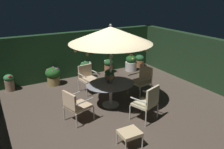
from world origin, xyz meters
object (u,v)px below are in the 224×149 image
(patio_chair_north, at_px, (88,77))
(potted_plant_front_corner, at_px, (86,70))
(patio_dining_table, at_px, (111,87))
(potted_plant_back_center, at_px, (9,82))
(ottoman_footrest, at_px, (130,133))
(potted_plant_left_far, at_px, (109,65))
(potted_plant_right_near, at_px, (53,75))
(potted_plant_left_near, at_px, (140,61))
(patio_umbrella, at_px, (111,35))
(patio_chair_southeast, at_px, (142,79))
(patio_chair_east, at_px, (148,101))
(centerpiece_planter, at_px, (110,74))
(potted_plant_back_right, at_px, (131,63))
(patio_chair_northeast, at_px, (75,104))

(patio_chair_north, xyz_separation_m, potted_plant_front_corner, (0.48, 1.28, -0.21))
(patio_dining_table, bearing_deg, potted_plant_back_center, 133.20)
(ottoman_footrest, relative_size, potted_plant_left_far, 0.82)
(potted_plant_right_near, distance_m, potted_plant_left_near, 4.27)
(patio_umbrella, height_order, patio_chair_southeast, patio_umbrella)
(potted_plant_front_corner, bearing_deg, potted_plant_right_near, -178.08)
(patio_chair_southeast, bearing_deg, ottoman_footrest, -132.14)
(patio_dining_table, relative_size, patio_chair_east, 1.48)
(patio_dining_table, bearing_deg, patio_chair_east, -71.69)
(potted_plant_left_far, relative_size, potted_plant_left_near, 1.09)
(potted_plant_right_near, bearing_deg, potted_plant_back_center, 171.83)
(patio_chair_north, bearing_deg, ottoman_footrest, -97.55)
(centerpiece_planter, distance_m, patio_chair_southeast, 1.40)
(potted_plant_back_right, height_order, potted_plant_back_center, potted_plant_back_right)
(ottoman_footrest, bearing_deg, patio_chair_east, 33.98)
(ottoman_footrest, xyz_separation_m, potted_plant_back_right, (3.09, 4.52, -0.01))
(patio_chair_east, distance_m, potted_plant_back_right, 4.33)
(patio_chair_northeast, height_order, potted_plant_front_corner, patio_chair_northeast)
(patio_umbrella, bearing_deg, potted_plant_right_near, 112.80)
(potted_plant_back_center, bearing_deg, centerpiece_planter, -45.51)
(potted_plant_left_near, bearing_deg, patio_chair_northeast, -144.45)
(patio_chair_east, bearing_deg, potted_plant_left_far, 75.97)
(centerpiece_planter, relative_size, potted_plant_left_near, 0.81)
(patio_umbrella, distance_m, ottoman_footrest, 2.83)
(patio_chair_north, height_order, ottoman_footrest, patio_chair_north)
(patio_chair_southeast, distance_m, potted_plant_back_right, 2.60)
(patio_chair_southeast, xyz_separation_m, potted_plant_front_corner, (-1.05, 2.44, -0.22))
(ottoman_footrest, bearing_deg, potted_plant_left_far, 66.56)
(potted_plant_right_near, bearing_deg, patio_chair_southeast, -44.57)
(patio_umbrella, relative_size, potted_plant_back_right, 3.68)
(patio_chair_north, xyz_separation_m, potted_plant_left_far, (1.63, 1.43, -0.24))
(patio_chair_east, xyz_separation_m, potted_plant_left_far, (1.02, 4.07, -0.27))
(ottoman_footrest, height_order, potted_plant_back_right, potted_plant_back_right)
(patio_chair_east, distance_m, potted_plant_left_near, 4.97)
(patio_chair_northeast, xyz_separation_m, potted_plant_right_near, (0.23, 2.95, -0.15))
(patio_dining_table, height_order, potted_plant_left_near, patio_dining_table)
(potted_plant_left_far, bearing_deg, potted_plant_back_right, -14.36)
(ottoman_footrest, relative_size, potted_plant_front_corner, 0.70)
(patio_chair_southeast, height_order, potted_plant_left_near, patio_chair_southeast)
(patio_dining_table, height_order, centerpiece_planter, centerpiece_planter)
(patio_chair_southeast, bearing_deg, potted_plant_left_near, 55.46)
(patio_chair_east, bearing_deg, patio_dining_table, 108.31)
(patio_chair_northeast, xyz_separation_m, ottoman_footrest, (0.68, -1.63, -0.19))
(patio_dining_table, relative_size, patio_chair_northeast, 1.67)
(centerpiece_planter, relative_size, patio_chair_east, 0.43)
(potted_plant_front_corner, bearing_deg, patio_chair_east, -88.10)
(potted_plant_back_right, bearing_deg, patio_umbrella, -134.49)
(patio_chair_northeast, distance_m, patio_chair_southeast, 2.71)
(ottoman_footrest, bearing_deg, potted_plant_left_near, 51.83)
(potted_plant_left_near, bearing_deg, patio_dining_table, -138.28)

